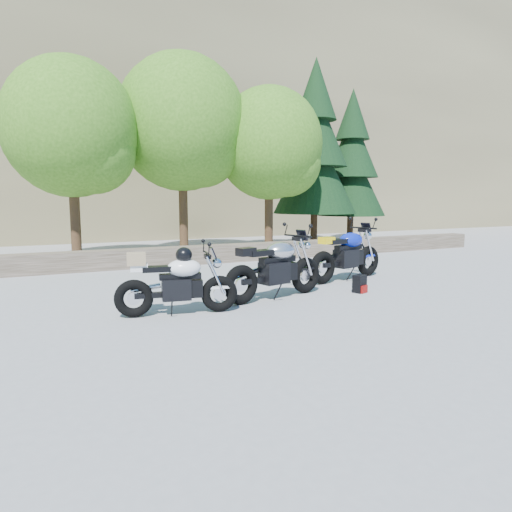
{
  "coord_description": "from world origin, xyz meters",
  "views": [
    {
      "loc": [
        -3.55,
        -6.72,
        1.84
      ],
      "look_at": [
        0.2,
        1.0,
        0.75
      ],
      "focal_mm": 32.0,
      "sensor_mm": 36.0,
      "label": 1
    }
  ],
  "objects_px": {
    "silver_bike": "(276,268)",
    "white_bike": "(177,282)",
    "backpack": "(360,284)",
    "blue_bike": "(347,255)"
  },
  "relations": [
    {
      "from": "silver_bike",
      "to": "backpack",
      "type": "height_order",
      "value": "silver_bike"
    },
    {
      "from": "silver_bike",
      "to": "blue_bike",
      "type": "height_order",
      "value": "blue_bike"
    },
    {
      "from": "silver_bike",
      "to": "backpack",
      "type": "bearing_deg",
      "value": -21.85
    },
    {
      "from": "white_bike",
      "to": "backpack",
      "type": "height_order",
      "value": "white_bike"
    },
    {
      "from": "white_bike",
      "to": "blue_bike",
      "type": "height_order",
      "value": "blue_bike"
    },
    {
      "from": "blue_bike",
      "to": "backpack",
      "type": "bearing_deg",
      "value": -131.23
    },
    {
      "from": "blue_bike",
      "to": "backpack",
      "type": "xyz_separation_m",
      "value": [
        -0.64,
        -1.27,
        -0.4
      ]
    },
    {
      "from": "silver_bike",
      "to": "blue_bike",
      "type": "xyz_separation_m",
      "value": [
        2.37,
        1.0,
        0.01
      ]
    },
    {
      "from": "silver_bike",
      "to": "white_bike",
      "type": "distance_m",
      "value": 2.01
    },
    {
      "from": "silver_bike",
      "to": "blue_bike",
      "type": "relative_size",
      "value": 0.98
    }
  ]
}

